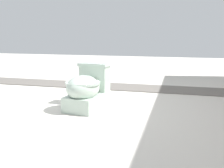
{
  "coord_description": "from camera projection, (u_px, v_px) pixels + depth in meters",
  "views": [
    {
      "loc": [
        2.81,
        1.15,
        0.86
      ],
      "look_at": [
        0.01,
        0.41,
        0.3
      ],
      "focal_mm": 42.0,
      "sensor_mm": 36.0,
      "label": 1
    }
  ],
  "objects": [
    {
      "name": "gravel_strip",
      "position": [
        137.0,
        88.0,
        4.18
      ],
      "size": [
        0.56,
        8.0,
        0.01
      ],
      "primitive_type": "cube",
      "color": "#605B56",
      "rests_on": "ground"
    },
    {
      "name": "toilet",
      "position": [
        87.0,
        90.0,
        3.03
      ],
      "size": [
        0.67,
        0.45,
        0.52
      ],
      "rotation": [
        0.0,
        0.0,
        -0.12
      ],
      "color": "#B2C6B7",
      "rests_on": "ground"
    },
    {
      "name": "ground_plane",
      "position": [
        79.0,
        107.0,
        3.12
      ],
      "size": [
        14.0,
        14.0,
        0.0
      ],
      "primitive_type": "plane",
      "color": "beige"
    }
  ]
}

